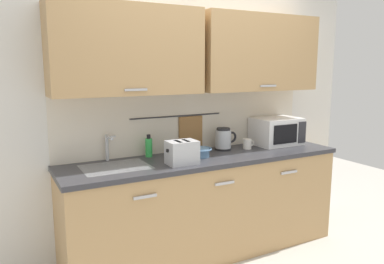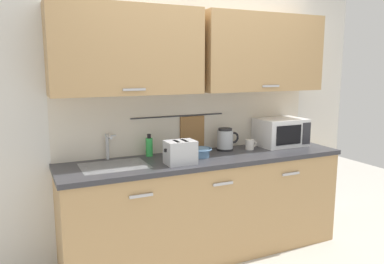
% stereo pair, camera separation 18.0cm
% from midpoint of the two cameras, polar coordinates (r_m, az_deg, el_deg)
% --- Properties ---
extents(counter_unit, '(2.53, 0.64, 0.90)m').
position_cam_midpoint_polar(counter_unit, '(3.44, 0.32, -10.90)').
color(counter_unit, tan).
rests_on(counter_unit, ground).
extents(back_wall_assembly, '(3.70, 0.41, 2.50)m').
position_cam_midpoint_polar(back_wall_assembly, '(3.43, -1.37, 7.28)').
color(back_wall_assembly, silver).
rests_on(back_wall_assembly, ground).
extents(sink_faucet, '(0.09, 0.17, 0.22)m').
position_cam_midpoint_polar(sink_faucet, '(3.21, -14.16, -1.80)').
color(sink_faucet, '#B2B5BA').
rests_on(sink_faucet, counter_unit).
extents(microwave, '(0.46, 0.35, 0.27)m').
position_cam_midpoint_polar(microwave, '(3.86, 11.33, 0.12)').
color(microwave, white).
rests_on(microwave, counter_unit).
extents(electric_kettle, '(0.23, 0.16, 0.21)m').
position_cam_midpoint_polar(electric_kettle, '(3.56, 3.35, -1.09)').
color(electric_kettle, black).
rests_on(electric_kettle, counter_unit).
extents(dish_soap_bottle, '(0.06, 0.06, 0.20)m').
position_cam_midpoint_polar(dish_soap_bottle, '(3.31, -8.09, -2.26)').
color(dish_soap_bottle, green).
rests_on(dish_soap_bottle, counter_unit).
extents(mug_near_sink, '(0.12, 0.08, 0.09)m').
position_cam_midpoint_polar(mug_near_sink, '(3.31, -4.66, -2.88)').
color(mug_near_sink, black).
rests_on(mug_near_sink, counter_unit).
extents(mixing_bowl, '(0.21, 0.21, 0.08)m').
position_cam_midpoint_polar(mixing_bowl, '(3.28, -0.39, -3.00)').
color(mixing_bowl, '#4C7093').
rests_on(mixing_bowl, counter_unit).
extents(toaster, '(0.26, 0.17, 0.19)m').
position_cam_midpoint_polar(toaster, '(3.03, -3.22, -3.10)').
color(toaster, '#B7BABF').
rests_on(toaster, counter_unit).
extents(mug_by_kettle, '(0.12, 0.08, 0.09)m').
position_cam_midpoint_polar(mug_by_kettle, '(3.63, 6.97, -1.79)').
color(mug_by_kettle, silver).
rests_on(mug_by_kettle, counter_unit).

